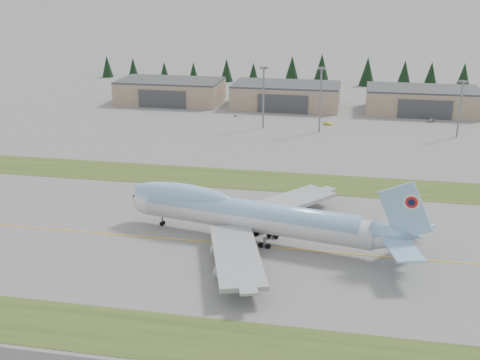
% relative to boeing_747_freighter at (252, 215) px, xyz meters
% --- Properties ---
extents(ground, '(7000.00, 7000.00, 0.00)m').
position_rel_boeing_747_freighter_xyz_m(ground, '(5.19, -2.99, -6.15)').
color(ground, slate).
rests_on(ground, ground).
extents(grass_strip_near, '(400.00, 14.00, 0.08)m').
position_rel_boeing_747_freighter_xyz_m(grass_strip_near, '(5.19, -40.99, -6.15)').
color(grass_strip_near, '#344D1B').
rests_on(grass_strip_near, ground).
extents(grass_strip_far, '(400.00, 18.00, 0.08)m').
position_rel_boeing_747_freighter_xyz_m(grass_strip_far, '(5.19, 42.01, -6.15)').
color(grass_strip_far, '#344D1B').
rests_on(grass_strip_far, ground).
extents(taxiway_line_main, '(400.00, 0.40, 0.02)m').
position_rel_boeing_747_freighter_xyz_m(taxiway_line_main, '(5.19, -2.99, -6.15)').
color(taxiway_line_main, gold).
rests_on(taxiway_line_main, ground).
extents(boeing_747_freighter, '(71.10, 60.03, 18.64)m').
position_rel_boeing_747_freighter_xyz_m(boeing_747_freighter, '(0.00, 0.00, 0.00)').
color(boeing_747_freighter, silver).
rests_on(boeing_747_freighter, ground).
extents(hangar_left, '(48.00, 26.60, 10.80)m').
position_rel_boeing_747_freighter_xyz_m(hangar_left, '(-64.81, 146.91, -0.76)').
color(hangar_left, gray).
rests_on(hangar_left, ground).
extents(hangar_center, '(48.00, 26.60, 10.80)m').
position_rel_boeing_747_freighter_xyz_m(hangar_center, '(-9.81, 146.91, -0.76)').
color(hangar_center, gray).
rests_on(hangar_center, ground).
extents(hangar_right, '(48.00, 26.60, 10.80)m').
position_rel_boeing_747_freighter_xyz_m(hangar_right, '(50.19, 146.91, -0.76)').
color(hangar_right, gray).
rests_on(hangar_right, ground).
extents(floodlight_masts, '(99.74, 9.02, 24.85)m').
position_rel_boeing_747_freighter_xyz_m(floodlight_masts, '(33.39, 105.69, 10.19)').
color(floodlight_masts, slate).
rests_on(floodlight_masts, ground).
extents(service_vehicle_a, '(1.65, 3.35, 1.10)m').
position_rel_boeing_747_freighter_xyz_m(service_vehicle_a, '(-28.78, 124.55, -6.15)').
color(service_vehicle_a, silver).
rests_on(service_vehicle_a, ground).
extents(service_vehicle_b, '(4.10, 3.27, 1.31)m').
position_rel_boeing_747_freighter_xyz_m(service_vehicle_b, '(10.93, 115.99, -6.15)').
color(service_vehicle_b, gold).
rests_on(service_vehicle_b, ground).
extents(service_vehicle_c, '(3.49, 4.65, 1.25)m').
position_rel_boeing_747_freighter_xyz_m(service_vehicle_c, '(52.54, 129.24, -6.15)').
color(service_vehicle_c, '#9B9B9F').
rests_on(service_vehicle_c, ground).
extents(conifer_belt, '(264.91, 14.14, 16.85)m').
position_rel_boeing_747_freighter_xyz_m(conifer_belt, '(15.76, 209.92, 0.86)').
color(conifer_belt, black).
rests_on(conifer_belt, ground).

